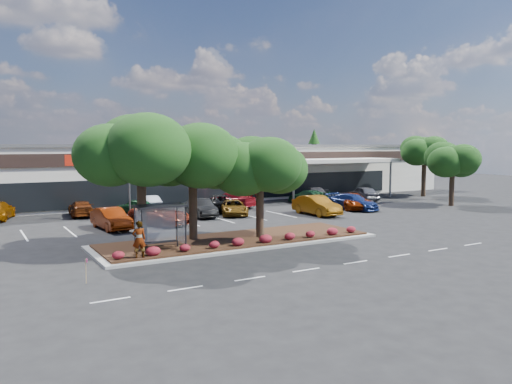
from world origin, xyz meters
TOP-DOWN VIEW (x-y plane):
  - ground at (0.00, 0.00)m, footprint 160.00×160.00m
  - retail_store at (0.06, 33.91)m, footprint 80.40×25.20m
  - landscape_island at (-2.00, 4.00)m, footprint 18.00×6.00m
  - lane_markings at (-0.14, 10.42)m, footprint 33.12×20.06m
  - shrub_row at (-2.00, 1.90)m, footprint 17.00×0.80m
  - bus_shelter at (-7.50, 2.95)m, footprint 2.75×1.55m
  - island_tree_west at (-8.00, 4.50)m, footprint 7.20×7.20m
  - island_tree_mid at (-4.50, 5.20)m, footprint 6.60×6.60m
  - island_tree_east at (-0.50, 3.70)m, footprint 5.80×5.80m
  - tree_east_near at (26.00, 10.00)m, footprint 5.60×5.60m
  - tree_east_far at (31.00, 18.00)m, footprint 6.40×6.40m
  - conifer_north_east at (34.00, 44.00)m, footprint 3.96×3.96m
  - person_waiting at (-9.06, 1.70)m, footprint 0.76×0.54m
  - light_pole at (-5.04, 16.97)m, footprint 1.40×0.80m
  - survey_stake at (-12.30, -1.00)m, footprint 0.08×0.14m
  - car_1 at (-7.67, 13.06)m, footprint 2.11×4.88m
  - car_2 at (-3.81, 13.38)m, footprint 4.13×6.08m
  - car_4 at (0.66, 15.57)m, footprint 2.16×4.85m
  - car_5 at (3.57, 15.17)m, footprint 3.72×5.24m
  - car_6 at (9.94, 11.46)m, footprint 1.87×5.22m
  - car_7 at (15.51, 13.00)m, footprint 4.44×6.04m
  - car_8 at (15.09, 12.53)m, footprint 3.36×5.59m
  - car_10 at (-8.22, 21.20)m, footprint 2.31×4.78m
  - car_11 at (-3.75, 19.95)m, footprint 3.21×4.39m
  - car_12 at (-1.84, 22.32)m, footprint 1.62×4.33m
  - car_13 at (3.75, 18.57)m, footprint 3.33×5.84m
  - car_14 at (5.85, 20.05)m, footprint 4.11×5.80m
  - car_15 at (14.37, 18.81)m, footprint 2.43×5.17m
  - car_16 at (16.47, 20.50)m, footprint 4.14×5.83m
  - car_17 at (21.41, 18.04)m, footprint 3.01×5.09m

SIDE VIEW (x-z plane):
  - ground at x=0.00m, z-range 0.00..0.00m
  - lane_markings at x=-0.14m, z-range 0.00..0.01m
  - landscape_island at x=-2.00m, z-range -0.01..0.25m
  - shrub_row at x=-2.00m, z-range 0.26..0.76m
  - car_5 at x=3.57m, z-range 0.00..1.33m
  - car_10 at x=-8.22m, z-range 0.00..1.34m
  - car_11 at x=-3.75m, z-range 0.00..1.39m
  - car_12 at x=-1.84m, z-range 0.00..1.41m
  - survey_stake at x=-12.30m, z-range 0.16..1.28m
  - car_15 at x=14.37m, z-range 0.00..1.46m
  - car_8 at x=15.09m, z-range 0.00..1.52m
  - car_7 at x=15.51m, z-range 0.00..1.52m
  - car_13 at x=3.75m, z-range 0.00..1.54m
  - car_2 at x=-3.81m, z-range 0.00..1.55m
  - car_4 at x=0.66m, z-range 0.00..1.55m
  - car_14 at x=5.85m, z-range 0.00..1.56m
  - car_1 at x=-7.67m, z-range 0.00..1.56m
  - car_16 at x=16.47m, z-range 0.00..1.57m
  - car_17 at x=21.41m, z-range 0.00..1.62m
  - car_6 at x=9.94m, z-range 0.00..1.71m
  - person_waiting at x=-9.06m, z-range 0.26..2.22m
  - bus_shelter at x=-7.50m, z-range 1.01..3.60m
  - retail_store at x=0.06m, z-range 0.03..6.28m
  - tree_east_near at x=26.00m, z-range 0.00..6.51m
  - island_tree_east at x=-0.50m, z-range 0.26..6.76m
  - light_pole at x=-5.04m, z-range -0.51..7.81m
  - tree_east_far at x=31.00m, z-range 0.00..7.62m
  - island_tree_mid at x=-4.50m, z-range 0.26..7.58m
  - island_tree_west at x=-8.00m, z-range 0.26..8.15m
  - conifer_north_east at x=34.00m, z-range 0.00..9.00m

